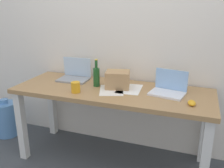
# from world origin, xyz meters

# --- Properties ---
(ground_plane) EXTENTS (8.00, 8.00, 0.00)m
(ground_plane) POSITION_xyz_m (0.00, 0.00, 0.00)
(ground_plane) COLOR #42474C
(back_wall) EXTENTS (5.20, 0.08, 2.60)m
(back_wall) POSITION_xyz_m (0.00, 0.39, 1.30)
(back_wall) COLOR silver
(back_wall) RESTS_ON ground
(desk) EXTENTS (1.83, 0.66, 0.76)m
(desk) POSITION_xyz_m (0.00, 0.00, 0.65)
(desk) COLOR #A37A4C
(desk) RESTS_ON ground
(laptop_left) EXTENTS (0.31, 0.23, 0.22)m
(laptop_left) POSITION_xyz_m (-0.47, 0.15, 0.80)
(laptop_left) COLOR gray
(laptop_left) RESTS_ON desk
(laptop_right) EXTENTS (0.32, 0.26, 0.20)m
(laptop_right) POSITION_xyz_m (0.50, 0.05, 0.80)
(laptop_right) COLOR silver
(laptop_right) RESTS_ON desk
(beer_bottle) EXTENTS (0.06, 0.06, 0.26)m
(beer_bottle) POSITION_xyz_m (-0.17, 0.03, 0.85)
(beer_bottle) COLOR #1E5123
(beer_bottle) RESTS_ON desk
(computer_mouse) EXTENTS (0.07, 0.11, 0.03)m
(computer_mouse) POSITION_xyz_m (0.71, -0.14, 0.77)
(computer_mouse) COLOR gold
(computer_mouse) RESTS_ON desk
(cardboard_box) EXTENTS (0.25, 0.23, 0.16)m
(cardboard_box) POSITION_xyz_m (0.04, 0.06, 0.83)
(cardboard_box) COLOR tan
(cardboard_box) RESTS_ON desk
(coffee_mug) EXTENTS (0.08, 0.08, 0.09)m
(coffee_mug) POSITION_xyz_m (-0.28, -0.19, 0.80)
(coffee_mug) COLOR gold
(coffee_mug) RESTS_ON desk
(paper_sheet_near_back) EXTENTS (0.23, 0.31, 0.00)m
(paper_sheet_near_back) POSITION_xyz_m (0.15, 0.06, 0.76)
(paper_sheet_near_back) COLOR white
(paper_sheet_near_back) RESTS_ON desk
(paper_sheet_center) EXTENTS (0.30, 0.35, 0.00)m
(paper_sheet_center) POSITION_xyz_m (0.01, -0.03, 0.76)
(paper_sheet_center) COLOR white
(paper_sheet_center) RESTS_ON desk
(water_cooler_jug) EXTENTS (0.26, 0.26, 0.46)m
(water_cooler_jug) POSITION_xyz_m (-1.35, 0.05, 0.21)
(water_cooler_jug) COLOR #598CC6
(water_cooler_jug) RESTS_ON ground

